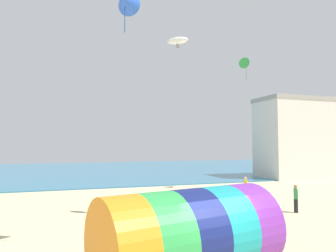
{
  "coord_description": "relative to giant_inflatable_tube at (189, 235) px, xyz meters",
  "views": [
    {
      "loc": [
        -4.05,
        -7.97,
        4.08
      ],
      "look_at": [
        -0.64,
        2.55,
        4.76
      ],
      "focal_mm": 32.0,
      "sensor_mm": 36.0,
      "label": 1
    }
  ],
  "objects": [
    {
      "name": "sea",
      "position": [
        0.62,
        39.74,
        -1.31
      ],
      "size": [
        120.0,
        40.0,
        0.1
      ],
      "primitive_type": "cube",
      "color": "teal",
      "rests_on": "ground"
    },
    {
      "name": "promenade_building",
      "position": [
        23.28,
        21.96,
        3.56
      ],
      "size": [
        9.65,
        5.16,
        9.82
      ],
      "color": "silver",
      "rests_on": "ground"
    },
    {
      "name": "kite_white_parafoil",
      "position": [
        2.13,
        6.9,
        8.51
      ],
      "size": [
        1.27,
        1.16,
        0.65
      ],
      "color": "white"
    },
    {
      "name": "kite_blue_delta",
      "position": [
        -1.55,
        2.68,
        8.27
      ],
      "size": [
        1.32,
        1.35,
        1.77
      ],
      "color": "blue"
    },
    {
      "name": "bystander_mid_beach",
      "position": [
        8.98,
        11.07,
        -0.51
      ],
      "size": [
        0.39,
        0.42,
        1.67
      ],
      "color": "#726651",
      "rests_on": "ground"
    },
    {
      "name": "kite_handler",
      "position": [
        3.73,
        1.2,
        -0.48
      ],
      "size": [
        0.42,
        0.39,
        1.72
      ],
      "color": "#726651",
      "rests_on": "ground"
    },
    {
      "name": "giant_inflatable_tube",
      "position": [
        0.0,
        0.0,
        0.0
      ],
      "size": [
        6.03,
        3.94,
        2.72
      ],
      "color": "orange",
      "rests_on": "ground"
    },
    {
      "name": "kite_green_delta",
      "position": [
        11.57,
        14.75,
        9.98
      ],
      "size": [
        1.43,
        1.42,
        1.88
      ],
      "color": "green"
    },
    {
      "name": "bystander_near_water",
      "position": [
        9.47,
        6.4,
        -0.51
      ],
      "size": [
        0.39,
        0.42,
        1.67
      ],
      "color": "black",
      "rests_on": "ground"
    }
  ]
}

